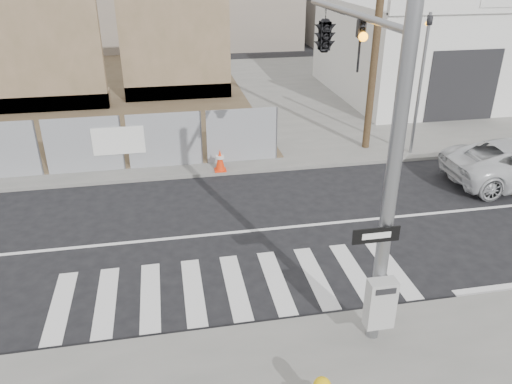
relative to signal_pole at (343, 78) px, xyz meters
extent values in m
plane|color=black|center=(-2.49, 2.05, -4.78)|extent=(100.00, 100.00, 0.00)
cube|color=slate|center=(-2.49, 16.05, -4.72)|extent=(50.00, 20.00, 0.12)
cylinder|color=gray|center=(0.01, -2.75, -1.16)|extent=(0.26, 0.26, 7.00)
cylinder|color=gray|center=(0.01, -0.15, 1.34)|extent=(0.14, 5.20, 0.14)
cube|color=#B2B2AF|center=(-0.04, -3.03, -3.64)|extent=(0.55, 0.30, 1.05)
cube|color=black|center=(-0.24, -2.91, -2.16)|extent=(0.90, 0.03, 0.30)
cube|color=silver|center=(-0.24, -2.93, -2.16)|extent=(0.55, 0.01, 0.12)
imported|color=black|center=(0.01, -0.75, 0.79)|extent=(0.16, 0.20, 1.00)
imported|color=black|center=(0.01, 1.45, 0.79)|extent=(0.53, 2.48, 1.00)
cylinder|color=gray|center=(5.51, 6.65, -2.06)|extent=(0.12, 0.12, 5.20)
imported|color=black|center=(5.51, 6.65, 0.44)|extent=(0.16, 0.20, 1.00)
cube|color=brown|center=(-9.49, 15.05, -0.66)|extent=(6.00, 0.50, 8.00)
cube|color=brown|center=(-9.49, 15.45, -4.26)|extent=(6.00, 1.30, 0.80)
cube|color=brown|center=(-2.99, 16.05, -0.66)|extent=(5.50, 0.50, 8.00)
cube|color=brown|center=(-2.99, 16.45, -4.26)|extent=(5.50, 1.30, 0.80)
cube|color=silver|center=(11.51, 15.05, -2.26)|extent=(12.00, 10.00, 4.80)
cube|color=black|center=(9.51, 10.03, -3.06)|extent=(3.40, 0.06, 3.20)
cylinder|color=#4E3C24|center=(4.01, 7.55, 0.34)|extent=(0.28, 0.28, 10.00)
cube|color=#F5340C|center=(-2.02, 6.27, -4.64)|extent=(0.42, 0.42, 0.03)
cone|color=#F5340C|center=(-2.02, 6.27, -4.26)|extent=(0.38, 0.38, 0.80)
cylinder|color=silver|center=(-2.02, 6.27, -4.15)|extent=(0.31, 0.31, 0.09)
camera|label=1|loc=(-3.82, -10.12, 2.48)|focal=35.00mm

